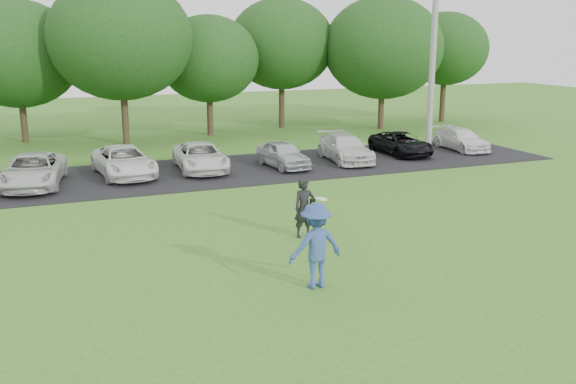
# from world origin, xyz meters

# --- Properties ---
(ground) EXTENTS (100.00, 100.00, 0.00)m
(ground) POSITION_xyz_m (0.00, 0.00, 0.00)
(ground) COLOR #347220
(ground) RESTS_ON ground
(parking_lot) EXTENTS (32.00, 6.50, 0.03)m
(parking_lot) POSITION_xyz_m (0.00, 13.00, 0.01)
(parking_lot) COLOR black
(parking_lot) RESTS_ON ground
(utility_pole) EXTENTS (0.28, 0.28, 10.10)m
(utility_pole) POSITION_xyz_m (10.73, 12.33, 5.05)
(utility_pole) COLOR gray
(utility_pole) RESTS_ON ground
(frisbee_player) EXTENTS (1.32, 0.80, 2.19)m
(frisbee_player) POSITION_xyz_m (-0.87, -0.36, 1.00)
(frisbee_player) COLOR #345093
(frisbee_player) RESTS_ON ground
(camera_bystander) EXTENTS (0.64, 0.44, 1.72)m
(camera_bystander) POSITION_xyz_m (0.39, 3.21, 0.86)
(camera_bystander) COLOR black
(camera_bystander) RESTS_ON ground
(parked_cars) EXTENTS (28.61, 5.24, 1.23)m
(parked_cars) POSITION_xyz_m (-0.93, 13.11, 0.61)
(parked_cars) COLOR slate
(parked_cars) RESTS_ON parking_lot
(tree_row) EXTENTS (42.39, 9.85, 8.64)m
(tree_row) POSITION_xyz_m (1.51, 22.76, 4.91)
(tree_row) COLOR #38281C
(tree_row) RESTS_ON ground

